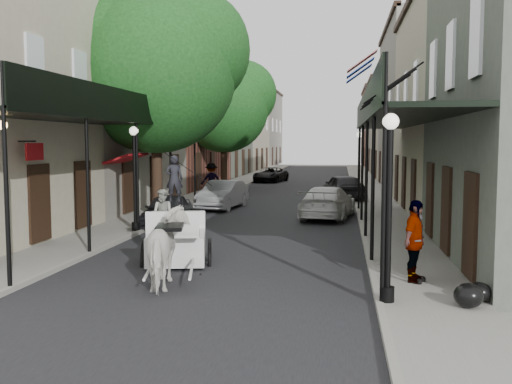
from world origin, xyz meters
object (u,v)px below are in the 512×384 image
(lamppost_right_near, at_px, (389,205))
(pedestrian_sidewalk_left, at_px, (211,180))
(car_left_near, at_px, (167,210))
(carriage, at_px, (177,220))
(lamppost_left, at_px, (135,177))
(lamppost_right_far, at_px, (359,165))
(pedestrian_sidewalk_right, at_px, (415,241))
(tree_far, at_px, (230,103))
(car_right_far, at_px, (343,187))
(tree_near, at_px, (166,66))
(pedestrian_walking, at_px, (164,214))
(car_right_near, at_px, (328,202))
(horse, at_px, (170,248))
(car_left_mid, at_px, (223,195))
(car_left_far, at_px, (271,175))

(lamppost_right_near, distance_m, pedestrian_sidewalk_left, 22.12)
(car_left_near, bearing_deg, carriage, -73.62)
(lamppost_left, height_order, lamppost_right_far, same)
(carriage, height_order, pedestrian_sidewalk_right, carriage)
(tree_far, relative_size, car_left_near, 2.32)
(car_right_far, bearing_deg, tree_near, 36.24)
(lamppost_right_far, distance_m, pedestrian_walking, 14.50)
(lamppost_right_near, distance_m, car_right_near, 13.41)
(lamppost_right_far, relative_size, horse, 1.77)
(car_right_far, bearing_deg, carriage, 61.75)
(tree_near, relative_size, pedestrian_sidewalk_left, 4.89)
(lamppost_right_far, bearing_deg, car_right_far, 130.00)
(pedestrian_sidewalk_left, bearing_deg, car_left_near, 71.58)
(lamppost_right_near, height_order, pedestrian_walking, lamppost_right_near)
(car_right_far, bearing_deg, lamppost_right_far, 116.45)
(tree_far, bearing_deg, lamppost_left, -89.54)
(tree_near, distance_m, car_left_mid, 7.12)
(carriage, xyz_separation_m, car_left_mid, (-1.32, 12.30, -0.46))
(tree_far, bearing_deg, pedestrian_walking, -85.70)
(pedestrian_walking, bearing_deg, tree_far, 91.91)
(pedestrian_walking, bearing_deg, lamppost_left, 149.53)
(lamppost_right_far, height_order, pedestrian_sidewalk_right, lamppost_right_far)
(lamppost_left, height_order, car_right_far, lamppost_left)
(tree_near, distance_m, pedestrian_walking, 7.58)
(carriage, bearing_deg, car_left_near, 97.11)
(lamppost_right_near, height_order, carriage, lamppost_right_near)
(carriage, xyz_separation_m, car_right_near, (3.88, 9.56, -0.46))
(tree_near, height_order, car_left_near, tree_near)
(pedestrian_sidewalk_left, xyz_separation_m, car_right_near, (6.80, -7.23, -0.41))
(lamppost_right_far, xyz_separation_m, pedestrian_sidewalk_right, (0.72, -18.29, -1.00))
(car_left_mid, bearing_deg, pedestrian_sidewalk_right, -55.59)
(car_left_far, relative_size, car_right_near, 0.91)
(car_left_near, xyz_separation_m, car_left_far, (0.92, 25.31, -0.03))
(car_left_near, distance_m, car_right_far, 13.01)
(pedestrian_walking, bearing_deg, car_left_near, 102.60)
(car_left_mid, bearing_deg, tree_far, 106.15)
(lamppost_left, relative_size, lamppost_right_far, 1.00)
(carriage, height_order, pedestrian_sidewalk_left, carriage)
(car_left_near, bearing_deg, pedestrian_walking, -78.48)
(tree_far, xyz_separation_m, car_left_near, (0.73, -16.28, -5.21))
(car_right_near, bearing_deg, pedestrian_walking, 55.81)
(car_left_mid, height_order, car_left_far, car_left_mid)
(lamppost_right_near, height_order, car_right_far, lamppost_right_near)
(carriage, bearing_deg, car_right_near, 55.17)
(car_left_near, xyz_separation_m, car_right_far, (6.78, 11.10, 0.12))
(carriage, height_order, car_right_far, carriage)
(pedestrian_sidewalk_left, distance_m, car_left_mid, 4.78)
(lamppost_right_near, distance_m, carriage, 6.59)
(carriage, distance_m, pedestrian_walking, 3.95)
(pedestrian_sidewalk_left, distance_m, car_right_far, 7.49)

